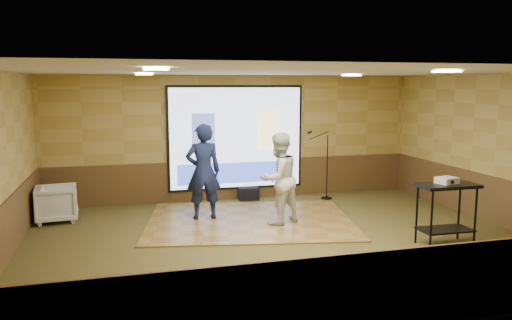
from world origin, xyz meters
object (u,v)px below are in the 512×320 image
object	(u,v)px
player_left	(203,172)
player_right	(279,178)
projector	(447,180)
mic_stand	(325,179)
banquet_chair	(57,204)
duffel_bag	(249,194)
projector_screen	(236,139)
dance_floor	(250,220)
av_table	(447,201)

from	to	relation	value
player_left	player_right	bearing A→B (deg)	151.50
player_right	projector	size ratio (longest dim) A/B	5.54
player_left	mic_stand	xyz separation A→B (m)	(3.16, 1.14, -0.52)
player_left	player_right	size ratio (longest dim) A/B	1.08
mic_stand	banquet_chair	world-z (taller)	mic_stand
player_right	duffel_bag	distance (m)	2.40
player_right	banquet_chair	xyz separation A→B (m)	(-4.29, 1.41, -0.57)
projector_screen	dance_floor	distance (m)	2.55
duffel_bag	dance_floor	bearing A→B (deg)	-103.65
player_right	mic_stand	distance (m)	2.63
projector_screen	player_right	distance (m)	2.53
mic_stand	duffel_bag	distance (m)	1.89
banquet_chair	player_right	bearing A→B (deg)	-113.62
av_table	duffel_bag	bearing A→B (deg)	120.18
projector_screen	av_table	world-z (taller)	projector_screen
projector_screen	player_right	world-z (taller)	projector_screen
projector_screen	player_right	size ratio (longest dim) A/B	1.83
projector_screen	av_table	bearing A→B (deg)	-58.41
projector_screen	banquet_chair	size ratio (longest dim) A/B	4.08
dance_floor	projector_screen	bearing A→B (deg)	84.48
player_left	player_right	distance (m)	1.57
mic_stand	banquet_chair	xyz separation A→B (m)	(-6.08, -0.47, -0.12)
player_right	banquet_chair	world-z (taller)	player_right
av_table	banquet_chair	bearing A→B (deg)	153.37
projector	duffel_bag	size ratio (longest dim) A/B	0.68
av_table	projector	bearing A→B (deg)	81.66
player_left	av_table	size ratio (longest dim) A/B	1.82
player_left	av_table	bearing A→B (deg)	144.41
player_left	dance_floor	bearing A→B (deg)	157.57
dance_floor	av_table	bearing A→B (deg)	-38.75
dance_floor	banquet_chair	size ratio (longest dim) A/B	5.07
duffel_bag	player_left	bearing A→B (deg)	-131.38
player_left	av_table	xyz separation A→B (m)	(3.80, -2.70, -0.23)
projector	av_table	bearing A→B (deg)	-111.88
projector_screen	player_right	bearing A→B (deg)	-83.20
player_right	mic_stand	world-z (taller)	player_right
projector_screen	duffel_bag	size ratio (longest dim) A/B	6.87
projector	player_right	bearing A→B (deg)	128.04
projector_screen	projector	bearing A→B (deg)	-58.16
banquet_chair	mic_stand	bearing A→B (deg)	-91.00
dance_floor	av_table	world-z (taller)	av_table
av_table	mic_stand	distance (m)	3.91
av_table	banquet_chair	xyz separation A→B (m)	(-6.72, 3.37, -0.41)
projector_screen	duffel_bag	world-z (taller)	projector_screen
player_left	projector	world-z (taller)	player_left
av_table	projector_screen	bearing A→B (deg)	121.59
player_right	banquet_chair	size ratio (longest dim) A/B	2.23
banquet_chair	duffel_bag	size ratio (longest dim) A/B	1.68
player_left	banquet_chair	world-z (taller)	player_left
player_left	duffel_bag	distance (m)	2.21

